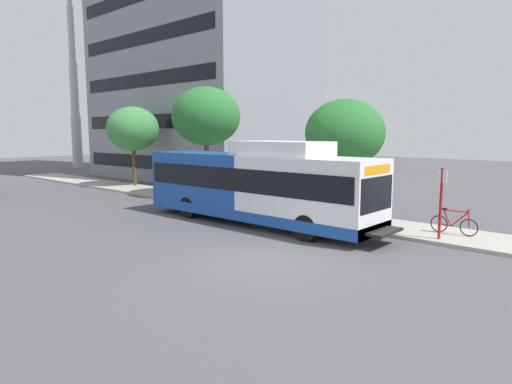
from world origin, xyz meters
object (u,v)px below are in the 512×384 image
Objects in this scene: street_tree_mid_block at (206,116)px; street_tree_far_block at (133,129)px; transit_bus at (256,185)px; street_tree_near_stop at (345,133)px; bus_stop_sign_pole at (441,198)px; bicycle_parked at (454,223)px.

street_tree_mid_block is 8.03m from street_tree_far_block.
transit_bus is 5.09m from street_tree_near_stop.
bicycle_parked is (1.16, -0.13, -1.09)m from bus_stop_sign_pole.
street_tree_near_stop is at bearing 67.60° from bus_stop_sign_pole.
transit_bus is at bearing -103.94° from street_tree_far_block.
bicycle_parked is (3.09, -7.40, -1.14)m from transit_bus.
street_tree_near_stop reaches higher than bicycle_parked.
street_tree_near_stop is at bearing -24.92° from transit_bus.
bus_stop_sign_pole is 1.60m from bicycle_parked.
transit_bus is at bearing -117.01° from street_tree_mid_block.
street_tree_near_stop is 9.49m from street_tree_mid_block.
street_tree_far_block is (1.92, 22.77, 2.61)m from bus_stop_sign_pole.
street_tree_mid_block is 1.15× the size of street_tree_far_block.
street_tree_mid_block reaches higher than bus_stop_sign_pole.
street_tree_far_block reaches higher than bicycle_parked.
street_tree_near_stop is (1.04, 5.48, 3.41)m from bicycle_parked.
bicycle_parked is 6.54m from street_tree_near_stop.
transit_bus is at bearing 104.85° from bus_stop_sign_pole.
street_tree_far_block is (-0.28, 17.43, 0.29)m from street_tree_near_stop.
street_tree_mid_block reaches higher than street_tree_near_stop.
transit_bus is 8.10m from bicycle_parked.
bus_stop_sign_pole is 15.26m from street_tree_mid_block.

